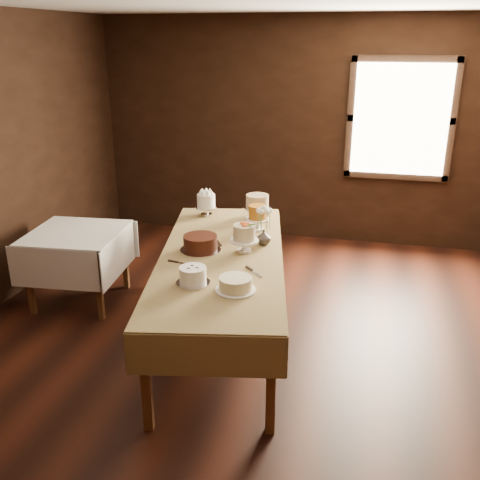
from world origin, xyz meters
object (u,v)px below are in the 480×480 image
at_px(side_table, 76,240).
at_px(cake_server_d, 259,242).
at_px(cake_flowers, 244,240).
at_px(cake_cream, 235,284).
at_px(display_table, 221,261).
at_px(cake_meringue, 206,205).
at_px(cake_speckled, 257,207).
at_px(cake_chocolate, 200,244).
at_px(cake_server_c, 216,240).
at_px(flower_vase, 264,237).
at_px(cake_server_e, 186,264).
at_px(cake_server_b, 257,274).
at_px(cake_caramel, 257,219).
at_px(cake_swirl, 193,276).

bearing_deg(side_table, cake_server_d, -1.00).
distance_m(cake_flowers, cake_cream, 0.77).
relative_size(display_table, cake_meringue, 11.57).
distance_m(cake_speckled, cake_flowers, 0.93).
height_order(cake_chocolate, cake_server_c, cake_chocolate).
xyz_separation_m(cake_speckled, cake_server_c, (-0.22, -0.72, -0.11)).
relative_size(display_table, flower_vase, 20.64).
distance_m(cake_server_d, cake_server_e, 0.78).
distance_m(cake_cream, cake_server_b, 0.33).
relative_size(cake_caramel, cake_chocolate, 0.62).
bearing_deg(flower_vase, cake_flowers, -121.27).
height_order(cake_cream, cake_server_b, cake_cream).
xyz_separation_m(side_table, flower_vase, (1.89, -0.07, 0.22)).
bearing_deg(flower_vase, cake_meringue, 137.44).
distance_m(cake_flowers, cake_server_b, 0.50).
height_order(cake_server_c, cake_server_e, same).
distance_m(side_table, flower_vase, 1.90).
relative_size(side_table, cake_chocolate, 2.32).
bearing_deg(cake_server_e, cake_flowers, 54.76).
distance_m(cake_caramel, cake_server_c, 0.48).
height_order(side_table, cake_server_d, cake_server_d).
xyz_separation_m(display_table, cake_swirl, (-0.05, -0.60, 0.12)).
bearing_deg(cake_server_b, cake_meringue, 169.13).
bearing_deg(cake_swirl, flower_vase, 69.42).
xyz_separation_m(cake_server_b, cake_server_d, (-0.13, 0.68, 0.00)).
height_order(cake_server_b, cake_server_d, same).
height_order(cake_flowers, cake_swirl, cake_flowers).
distance_m(display_table, cake_speckled, 1.05).
relative_size(cake_speckled, cake_server_c, 1.34).
relative_size(cake_meringue, cake_chocolate, 0.58).
bearing_deg(cake_speckled, cake_cream, -83.22).
height_order(display_table, cake_server_b, cake_server_b).
height_order(cake_caramel, cake_server_e, cake_caramel).
bearing_deg(cake_server_e, cake_server_d, 63.69).
relative_size(display_table, cake_server_c, 11.49).
height_order(cake_speckled, cake_server_d, cake_speckled).
distance_m(side_table, cake_server_c, 1.46).
relative_size(side_table, flower_vase, 7.15).
distance_m(cake_meringue, cake_chocolate, 0.99).
bearing_deg(cake_server_c, cake_chocolate, 136.59).
height_order(cake_speckled, cake_flowers, cake_speckled).
relative_size(cake_speckled, cake_chocolate, 0.78).
relative_size(cake_server_c, flower_vase, 1.80).
bearing_deg(cake_speckled, cake_server_d, -76.85).
distance_m(cake_server_b, cake_server_e, 0.60).
bearing_deg(cake_caramel, cake_server_d, -75.98).
bearing_deg(flower_vase, cake_server_b, -83.06).
height_order(cake_meringue, cake_swirl, cake_meringue).
relative_size(cake_chocolate, cake_cream, 1.22).
relative_size(side_table, cake_speckled, 2.97).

